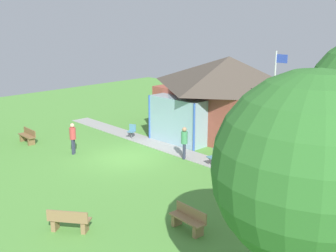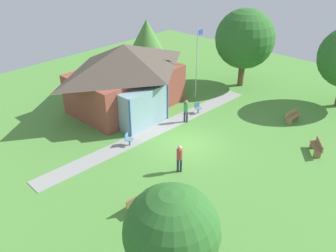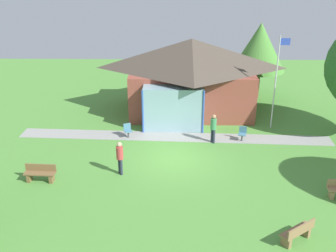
% 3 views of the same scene
% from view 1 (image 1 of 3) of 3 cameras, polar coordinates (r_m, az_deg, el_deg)
% --- Properties ---
extents(ground_plane, '(44.00, 44.00, 0.00)m').
position_cam_1_polar(ground_plane, '(22.83, -5.66, -4.35)').
color(ground_plane, '#54933D').
extents(pavilion, '(9.06, 7.05, 5.00)m').
position_cam_1_polar(pavilion, '(26.52, 7.75, 4.10)').
color(pavilion, brown).
rests_on(pavilion, ground_plane).
extents(footpath, '(18.54, 2.20, 0.03)m').
position_cam_1_polar(footpath, '(24.65, -0.55, -2.80)').
color(footpath, '#999993').
rests_on(footpath, ground_plane).
extents(flagpole, '(0.64, 0.08, 5.77)m').
position_cam_1_polar(flagpole, '(21.36, 14.01, 2.80)').
color(flagpole, silver).
rests_on(flagpole, ground_plane).
extents(bench_mid_left, '(1.52, 0.52, 0.84)m').
position_cam_1_polar(bench_mid_left, '(26.70, -18.32, -1.33)').
color(bench_mid_left, brown).
rests_on(bench_mid_left, ground_plane).
extents(bench_lawn_far_right, '(1.53, 0.57, 0.84)m').
position_cam_1_polar(bench_lawn_far_right, '(15.34, 2.74, -12.48)').
color(bench_lawn_far_right, '#9E7A51').
rests_on(bench_lawn_far_right, ground_plane).
extents(bench_front_right, '(1.48, 1.23, 0.84)m').
position_cam_1_polar(bench_front_right, '(15.64, -13.15, -12.31)').
color(bench_front_right, olive).
rests_on(bench_front_right, ground_plane).
extents(patio_chair_lawn_spare, '(0.55, 0.55, 0.86)m').
position_cam_1_polar(patio_chair_lawn_spare, '(21.69, 6.09, -4.23)').
color(patio_chair_lawn_spare, teal).
rests_on(patio_chair_lawn_spare, ground_plane).
extents(patio_chair_west, '(0.58, 0.58, 0.86)m').
position_cam_1_polar(patio_chair_west, '(26.41, -4.88, -0.76)').
color(patio_chair_west, teal).
rests_on(patio_chair_west, ground_plane).
extents(visitor_strolling_lawn, '(0.34, 0.34, 1.74)m').
position_cam_1_polar(visitor_strolling_lawn, '(23.72, -12.67, -1.33)').
color(visitor_strolling_lawn, '#2D3347').
rests_on(visitor_strolling_lawn, ground_plane).
extents(visitor_on_path, '(0.34, 0.34, 1.74)m').
position_cam_1_polar(visitor_on_path, '(22.37, 2.21, -1.94)').
color(visitor_on_path, '#2D3347').
rests_on(visitor_on_path, ground_plane).
extents(tree_behind_pavilion_right, '(3.85, 3.85, 5.62)m').
position_cam_1_polar(tree_behind_pavilion_right, '(26.31, 20.75, 5.95)').
color(tree_behind_pavilion_right, brown).
rests_on(tree_behind_pavilion_right, ground_plane).
extents(tree_far_east, '(4.63, 4.63, 6.30)m').
position_cam_1_polar(tree_far_east, '(10.23, 18.79, -5.65)').
color(tree_far_east, brown).
rests_on(tree_far_east, ground_plane).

